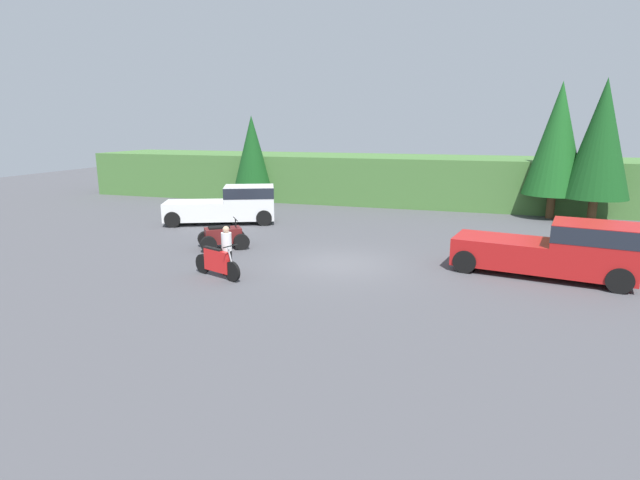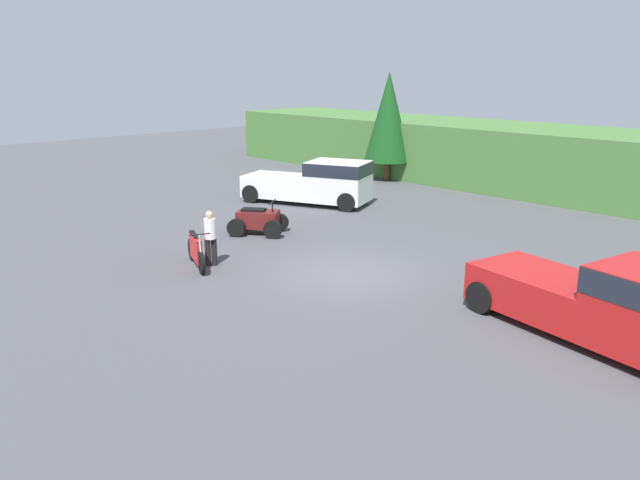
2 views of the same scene
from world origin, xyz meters
TOP-DOWN VIEW (x-y plane):
  - ground_plane at (0.00, 0.00)m, footprint 80.00×80.00m
  - hillside_backdrop at (0.00, 16.00)m, footprint 44.00×6.00m
  - tree_left at (-9.43, 12.86)m, footprint 2.47×2.47m
  - pickup_truck_red at (7.42, 0.58)m, footprint 5.93×2.98m
  - pickup_truck_second at (-7.50, 5.96)m, footprint 5.90×3.98m
  - dirt_bike at (-3.50, -2.83)m, footprint 2.07×0.99m
  - quad_atv at (-5.27, 0.91)m, footprint 2.34×2.19m
  - rider_person at (-3.33, -2.41)m, footprint 0.47×0.47m

SIDE VIEW (x-z plane):
  - ground_plane at x=0.00m, z-range 0.00..0.00m
  - quad_atv at x=-5.27m, z-range -0.13..1.09m
  - dirt_bike at x=-3.50m, z-range -0.11..1.10m
  - rider_person at x=-3.33m, z-range 0.07..1.76m
  - pickup_truck_second at x=-7.50m, z-range 0.05..1.97m
  - pickup_truck_red at x=7.42m, z-range 0.05..1.97m
  - hillside_backdrop at x=0.00m, z-range 0.00..3.01m
  - tree_left at x=-9.43m, z-range 0.49..6.12m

